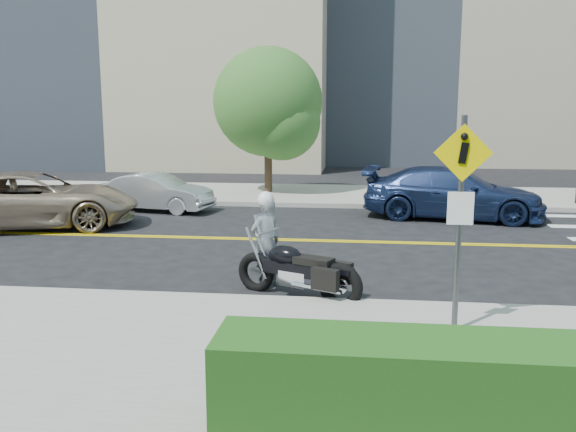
# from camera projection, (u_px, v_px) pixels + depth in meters

# --- Properties ---
(ground_plane) EXTENTS (120.00, 120.00, 0.00)m
(ground_plane) POSITION_uv_depth(u_px,v_px,m) (244.00, 239.00, 15.26)
(ground_plane) COLOR black
(ground_plane) RESTS_ON ground
(sidewalk_near) EXTENTS (60.00, 5.00, 0.15)m
(sidewalk_near) POSITION_uv_depth(u_px,v_px,m) (137.00, 355.00, 7.91)
(sidewalk_near) COLOR #9E9B91
(sidewalk_near) RESTS_ON ground_plane
(sidewalk_far) EXTENTS (60.00, 5.00, 0.15)m
(sidewalk_far) POSITION_uv_depth(u_px,v_px,m) (282.00, 194.00, 22.58)
(sidewalk_far) COLOR #9E9B91
(sidewalk_far) RESTS_ON ground_plane
(pedestrian_sign) EXTENTS (0.78, 0.08, 3.00)m
(pedestrian_sign) POSITION_uv_depth(u_px,v_px,m) (460.00, 204.00, 8.26)
(pedestrian_sign) COLOR #4C4C51
(pedestrian_sign) RESTS_ON sidewalk_near
(motorcyclist) EXTENTS (0.72, 0.69, 1.77)m
(motorcyclist) POSITION_uv_depth(u_px,v_px,m) (266.00, 240.00, 11.06)
(motorcyclist) COLOR silver
(motorcyclist) RESTS_ON ground
(motorcycle) EXTENTS (2.44, 1.62, 1.43)m
(motorcycle) POSITION_uv_depth(u_px,v_px,m) (298.00, 257.00, 10.43)
(motorcycle) COLOR black
(motorcycle) RESTS_ON ground
(suv) EXTENTS (6.00, 4.07, 1.53)m
(suv) POSITION_uv_depth(u_px,v_px,m) (34.00, 200.00, 16.61)
(suv) COLOR tan
(suv) RESTS_ON ground
(parked_car_silver) EXTENTS (3.79, 1.93, 1.19)m
(parked_car_silver) POSITION_uv_depth(u_px,v_px,m) (156.00, 192.00, 19.29)
(parked_car_silver) COLOR #B7BBBF
(parked_car_silver) RESTS_ON ground
(parked_car_blue) EXTENTS (5.47, 2.88, 1.51)m
(parked_car_blue) POSITION_uv_depth(u_px,v_px,m) (453.00, 193.00, 17.97)
(parked_car_blue) COLOR navy
(parked_car_blue) RESTS_ON ground
(tree_far_a) EXTENTS (3.97, 3.97, 5.43)m
(tree_far_a) POSITION_uv_depth(u_px,v_px,m) (268.00, 102.00, 22.15)
(tree_far_a) COLOR #382619
(tree_far_a) RESTS_ON ground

